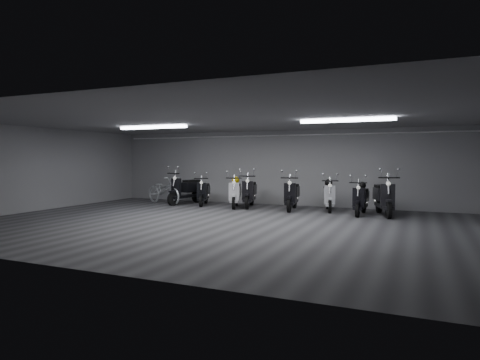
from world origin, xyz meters
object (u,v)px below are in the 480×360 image
at_px(scooter_2, 235,189).
at_px(scooter_5, 292,190).
at_px(bicycle, 164,187).
at_px(helmet_1, 329,183).
at_px(scooter_6, 329,192).
at_px(scooter_3, 249,188).
at_px(scooter_0, 186,185).
at_px(helmet_2, 362,185).
at_px(helmet_0, 236,180).
at_px(scooter_7, 361,194).
at_px(scooter_9, 384,192).
at_px(scooter_1, 204,188).

bearing_deg(scooter_2, scooter_5, -17.66).
distance_m(bicycle, helmet_1, 6.27).
xyz_separation_m(scooter_2, scooter_6, (3.27, 0.36, -0.03)).
bearing_deg(bicycle, scooter_2, -68.32).
relative_size(scooter_2, scooter_5, 0.96).
bearing_deg(bicycle, scooter_3, -63.77).
bearing_deg(helmet_1, scooter_3, -173.43).
distance_m(scooter_0, helmet_2, 6.58).
height_order(scooter_5, helmet_0, scooter_5).
bearing_deg(helmet_0, scooter_7, -5.65).
relative_size(bicycle, helmet_0, 7.36).
bearing_deg(bicycle, helmet_1, -62.84).
xyz_separation_m(scooter_0, scooter_3, (2.63, 0.05, -0.03)).
bearing_deg(scooter_6, bicycle, 168.63).
height_order(scooter_2, scooter_7, scooter_2).
height_order(scooter_6, scooter_9, scooter_9).
xyz_separation_m(scooter_9, helmet_1, (-1.83, 0.72, 0.19)).
relative_size(helmet_0, helmet_1, 1.04).
xyz_separation_m(scooter_1, bicycle, (-1.64, -0.20, 0.00)).
height_order(scooter_2, scooter_9, scooter_9).
distance_m(scooter_0, helmet_1, 5.41).
distance_m(scooter_5, scooter_7, 2.32).
bearing_deg(scooter_9, scooter_6, 148.19).
bearing_deg(helmet_1, scooter_1, -175.14).
distance_m(scooter_7, helmet_1, 1.44).
height_order(scooter_1, helmet_0, scooter_1).
bearing_deg(helmet_2, scooter_2, -179.55).
height_order(scooter_2, helmet_0, scooter_2).
distance_m(scooter_0, helmet_0, 2.11).
relative_size(scooter_1, scooter_5, 0.92).
height_order(scooter_0, scooter_2, scooter_0).
distance_m(scooter_0, scooter_1, 0.80).
bearing_deg(scooter_9, helmet_0, 159.60).
xyz_separation_m(scooter_7, helmet_0, (-4.46, 0.44, 0.33)).
bearing_deg(scooter_3, helmet_0, 169.68).
bearing_deg(helmet_0, scooter_9, -4.09).
distance_m(scooter_1, scooter_6, 4.67).
bearing_deg(bicycle, scooter_0, -53.51).
distance_m(scooter_3, scooter_6, 2.83).
bearing_deg(scooter_6, scooter_3, 167.10).
height_order(scooter_0, scooter_3, scooter_0).
bearing_deg(helmet_1, scooter_9, -21.58).
xyz_separation_m(bicycle, helmet_2, (7.41, 0.03, 0.27)).
distance_m(scooter_1, scooter_2, 1.41).
distance_m(scooter_6, helmet_0, 3.38).
bearing_deg(scooter_3, bicycle, 169.95).
distance_m(scooter_0, scooter_9, 7.24).
bearing_deg(bicycle, scooter_1, -61.27).
distance_m(scooter_5, scooter_6, 1.23).
bearing_deg(scooter_0, scooter_6, 14.04).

